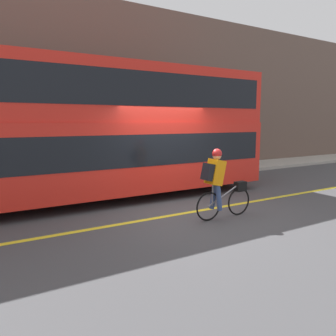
{
  "coord_description": "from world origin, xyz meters",
  "views": [
    {
      "loc": [
        -4.25,
        -6.33,
        2.14
      ],
      "look_at": [
        -0.18,
        0.52,
        1.0
      ],
      "focal_mm": 35.0,
      "sensor_mm": 36.0,
      "label": 1
    }
  ],
  "objects_px": {
    "cyclist_on_bike": "(219,181)",
    "bus": "(98,126)",
    "trash_bin": "(251,156)",
    "street_sign_post": "(109,140)"
  },
  "relations": [
    {
      "from": "cyclist_on_bike",
      "to": "street_sign_post",
      "type": "bearing_deg",
      "value": 94.38
    },
    {
      "from": "bus",
      "to": "cyclist_on_bike",
      "type": "xyz_separation_m",
      "value": [
        1.63,
        -3.09,
        -1.16
      ]
    },
    {
      "from": "bus",
      "to": "trash_bin",
      "type": "bearing_deg",
      "value": 16.8
    },
    {
      "from": "trash_bin",
      "to": "bus",
      "type": "bearing_deg",
      "value": -163.2
    },
    {
      "from": "trash_bin",
      "to": "cyclist_on_bike",
      "type": "bearing_deg",
      "value": -139.5
    },
    {
      "from": "cyclist_on_bike",
      "to": "bus",
      "type": "bearing_deg",
      "value": 117.76
    },
    {
      "from": "cyclist_on_bike",
      "to": "street_sign_post",
      "type": "relative_size",
      "value": 0.65
    },
    {
      "from": "trash_bin",
      "to": "street_sign_post",
      "type": "bearing_deg",
      "value": -179.95
    },
    {
      "from": "trash_bin",
      "to": "street_sign_post",
      "type": "relative_size",
      "value": 0.35
    },
    {
      "from": "bus",
      "to": "trash_bin",
      "type": "xyz_separation_m",
      "value": [
        8.11,
        2.45,
        -1.46
      ]
    }
  ]
}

